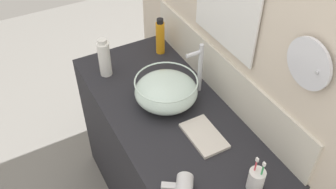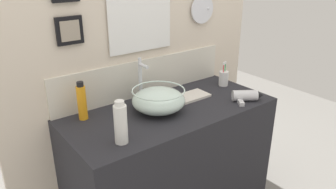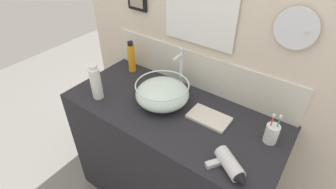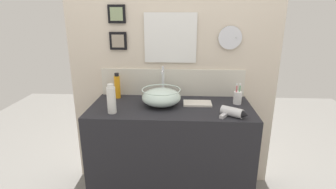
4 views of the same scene
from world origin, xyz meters
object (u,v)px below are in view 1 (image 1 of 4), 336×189
Objects in this scene: glass_bowl_sink at (166,91)px; soap_dispenser at (160,37)px; lotion_bottle at (104,58)px; faucet at (199,66)px; hand_towel at (204,136)px; toothbrush_cup at (256,180)px.

glass_bowl_sink is 1.41× the size of soap_dispenser.
lotion_bottle is (0.04, -0.36, 0.00)m from soap_dispenser.
faucet is at bearing 90.00° from glass_bowl_sink.
hand_towel is at bearing -26.41° from faucet.
toothbrush_cup is 0.34m from hand_towel.
soap_dispenser is (-0.40, -0.01, -0.05)m from faucet.
lotion_bottle reaches higher than hand_towel.
glass_bowl_sink reaches higher than hand_towel.
faucet is at bearing 169.53° from toothbrush_cup.
faucet reaches higher than soap_dispenser.
toothbrush_cup is at bearing 14.63° from lotion_bottle.
toothbrush_cup is at bearing 6.55° from glass_bowl_sink.
faucet reaches higher than toothbrush_cup.
faucet is 1.62× the size of toothbrush_cup.
soap_dispenser is 0.36m from lotion_bottle.
faucet reaches higher than glass_bowl_sink.
toothbrush_cup is (0.63, 0.07, -0.02)m from glass_bowl_sink.
soap_dispenser is at bearing 169.06° from hand_towel.
soap_dispenser reaches higher than toothbrush_cup.
glass_bowl_sink is 0.31m from hand_towel.
lotion_bottle is at bearing -133.88° from faucet.
lotion_bottle is (-0.99, -0.26, 0.05)m from toothbrush_cup.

